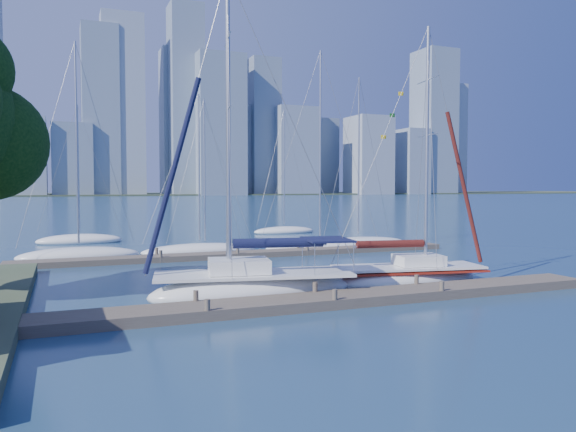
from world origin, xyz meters
name	(u,v)px	position (x,y,z in m)	size (l,w,h in m)	color
ground	(325,305)	(0.00, 0.00, 0.00)	(700.00, 700.00, 0.00)	navy
near_dock	(325,301)	(0.00, 0.00, 0.20)	(26.00, 2.00, 0.40)	#4E4339
far_dock	(248,254)	(2.00, 16.00, 0.18)	(30.00, 1.80, 0.36)	#4E4339
far_shore	(80,195)	(0.00, 320.00, 0.00)	(800.00, 100.00, 1.50)	#38472D
sailboat_navy	(254,272)	(-2.09, 2.67, 1.07)	(9.43, 4.62, 14.29)	white
sailboat_maroon	(408,263)	(5.88, 2.84, 1.06)	(8.08, 3.85, 12.95)	white
bg_boat_0	(79,255)	(-8.69, 18.80, 0.29)	(8.05, 4.86, 14.43)	white
bg_boat_1	(200,250)	(-0.68, 18.89, 0.24)	(8.49, 3.57, 11.55)	white
bg_boat_2	(205,249)	(-0.14, 19.49, 0.23)	(6.13, 3.01, 11.24)	white
bg_boat_3	(320,246)	(8.24, 17.87, 0.28)	(9.04, 4.79, 15.15)	white
bg_boat_4	(358,243)	(12.01, 18.79, 0.27)	(8.84, 5.73, 13.62)	white
bg_boat_6	(80,240)	(-8.33, 30.06, 0.26)	(7.25, 4.08, 11.89)	white
bg_boat_7	(284,231)	(11.35, 33.00, 0.26)	(6.76, 3.25, 12.86)	white
skyline	(130,128)	(25.13, 290.24, 35.76)	(502.89, 51.31, 103.85)	#7E8DA3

